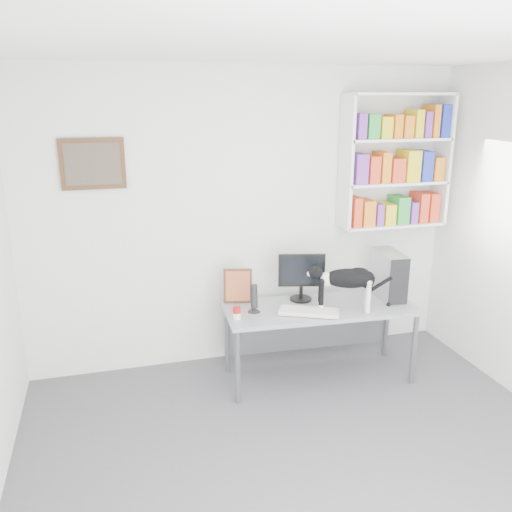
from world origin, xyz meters
The scene contains 11 objects.
room centered at (0.00, 0.00, 1.35)m, with size 4.01×4.01×2.70m.
bookshelf centered at (1.40, 1.85, 1.85)m, with size 1.03×0.28×1.24m, color silver.
wall_art centered at (-1.30, 1.97, 1.90)m, with size 0.52×0.04×0.42m, color #482C17.
desk centered at (0.50, 1.38, 0.34)m, with size 1.64×0.64×0.69m, color gray.
monitor centered at (0.39, 1.56, 0.90)m, with size 0.41×0.20×0.44m, color black.
keyboard centered at (0.35, 1.24, 0.70)m, with size 0.50×0.19×0.04m, color beige.
pc_tower centered at (1.17, 1.43, 0.90)m, with size 0.19×0.42×0.42m, color #B7B6BB.
speaker centered at (-0.09, 1.40, 0.81)m, with size 0.11×0.11×0.25m, color black.
leaning_print centered at (-0.16, 1.67, 0.84)m, with size 0.25×0.10×0.31m, color #482C17.
soup_can centered at (-0.26, 1.30, 0.73)m, with size 0.07×0.07×0.10m, color #A6100E.
cat centered at (0.67, 1.22, 0.88)m, with size 0.63×0.17×0.39m, color black, non-canonical shape.
Camera 1 is at (-1.21, -2.68, 2.44)m, focal length 38.00 mm.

